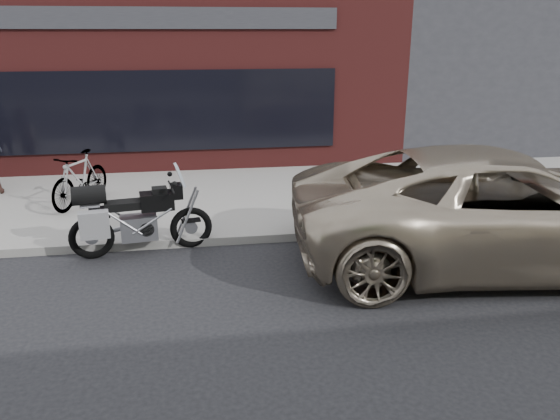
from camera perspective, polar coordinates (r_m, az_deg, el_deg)
name	(u,v)px	position (r m, az deg, el deg)	size (l,w,h in m)	color
ground	(260,381)	(6.22, -2.05, -17.47)	(120.00, 120.00, 0.00)	black
near_sidewalk	(225,193)	(12.54, -5.80, 1.74)	(44.00, 6.00, 0.15)	gray
storefront	(150,74)	(19.10, -13.38, 13.70)	(14.00, 10.07, 4.50)	#5A1E1D
neighbour_building	(491,48)	(21.75, 21.15, 15.49)	(10.00, 10.00, 6.00)	#29292E
motorcycle	(132,218)	(9.43, -15.23, -0.81)	(2.37, 1.00, 1.51)	black
minivan	(503,208)	(9.37, 22.23, 0.15)	(3.09, 6.70, 1.86)	tan
bicycle_rear	(80,179)	(12.02, -20.18, 3.08)	(0.52, 1.85, 1.11)	gray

